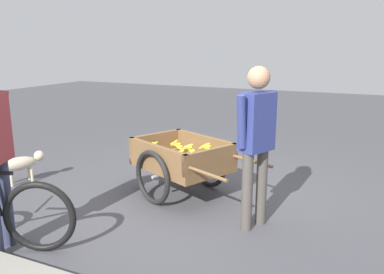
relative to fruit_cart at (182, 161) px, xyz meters
The scene contains 4 objects.
ground_plane 0.50m from the fruit_cart, behind, with size 24.00×24.00×0.00m, color #47474C.
fruit_cart is the anchor object (origin of this frame).
vendor_person 1.26m from the fruit_cart, 155.56° to the left, with size 0.32×0.53×1.62m.
dog 2.20m from the fruit_cart, 13.08° to the left, with size 0.35×0.63×0.40m.
Camera 1 is at (-1.78, 4.05, 1.80)m, focal length 36.55 mm.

